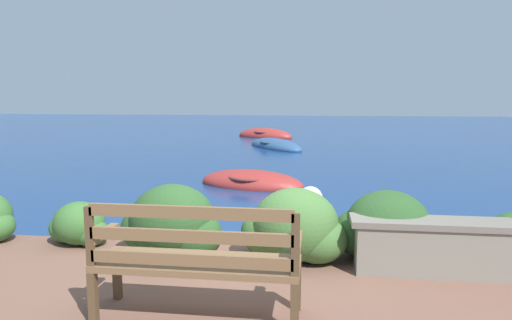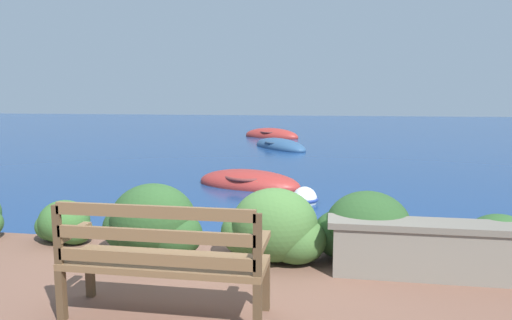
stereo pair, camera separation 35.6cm
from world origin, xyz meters
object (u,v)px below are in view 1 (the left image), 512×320
Objects in this scene: rowboat_nearest at (251,183)px; mooring_buoy at (310,199)px; park_bench at (196,258)px; rowboat_far at (265,136)px; rowboat_mid at (275,146)px.

rowboat_nearest reaches higher than mooring_buoy.
rowboat_nearest is at bearing 131.83° from mooring_buoy.
rowboat_nearest is (-0.48, 6.30, -0.65)m from park_bench.
rowboat_nearest is 0.84× the size of rowboat_far.
rowboat_mid reaches higher than mooring_buoy.
park_bench is at bearing -99.29° from mooring_buoy.
park_bench is 6.36m from rowboat_nearest.
rowboat_far is at bearing 100.04° from mooring_buoy.
rowboat_mid is (-0.62, 13.56, -0.65)m from park_bench.
park_bench is at bearing -59.70° from rowboat_far.
rowboat_far is (-1.48, 17.77, -0.64)m from park_bench.
rowboat_mid is at bearing 89.99° from park_bench.
rowboat_mid reaches higher than rowboat_nearest.
rowboat_mid is at bearing -52.83° from rowboat_far.
rowboat_nearest is 5.08× the size of mooring_buoy.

